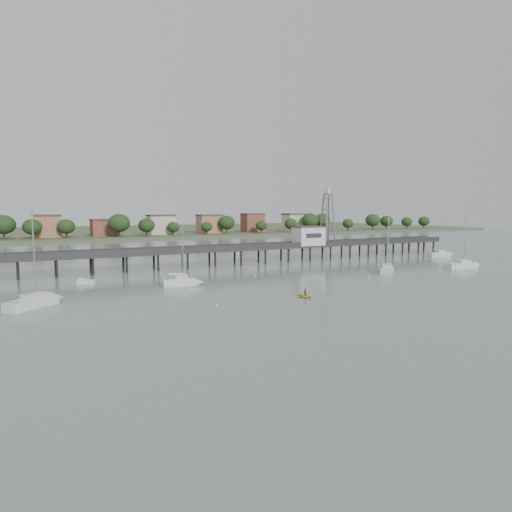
{
  "coord_description": "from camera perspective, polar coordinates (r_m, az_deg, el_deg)",
  "views": [
    {
      "loc": [
        -42.86,
        -36.87,
        13.49
      ],
      "look_at": [
        -0.9,
        42.0,
        4.0
      ],
      "focal_mm": 30.0,
      "sensor_mm": 36.0,
      "label": 1
    }
  ],
  "objects": [
    {
      "name": "mooring_buoys",
      "position": [
        89.44,
        11.83,
        -2.69
      ],
      "size": [
        61.38,
        23.69,
        0.39
      ],
      "color": "beige",
      "rests_on": "ground"
    },
    {
      "name": "lattice_tower",
      "position": [
        122.14,
        9.53,
        4.86
      ],
      "size": [
        3.2,
        3.2,
        15.5
      ],
      "color": "slate",
      "rests_on": "ground"
    },
    {
      "name": "pier",
      "position": [
        106.37,
        -4.13,
        0.82
      ],
      "size": [
        150.0,
        5.0,
        5.5
      ],
      "color": "#2D2823",
      "rests_on": "ground"
    },
    {
      "name": "pier_building",
      "position": [
        118.47,
        6.99,
        2.72
      ],
      "size": [
        8.4,
        5.4,
        5.3
      ],
      "color": "silver",
      "rests_on": "ground"
    },
    {
      "name": "sailboat_a",
      "position": [
        68.82,
        -26.6,
        -5.35
      ],
      "size": [
        8.24,
        7.48,
        14.24
      ],
      "rotation": [
        0.0,
        0.0,
        0.7
      ],
      "color": "silver",
      "rests_on": "ground"
    },
    {
      "name": "white_tender",
      "position": [
        85.28,
        -21.76,
        -3.22
      ],
      "size": [
        3.41,
        2.42,
        1.22
      ],
      "rotation": [
        0.0,
        0.0,
        -0.4
      ],
      "color": "silver",
      "rests_on": "ground"
    },
    {
      "name": "sailboat_b",
      "position": [
        78.42,
        -9.27,
        -3.44
      ],
      "size": [
        6.91,
        3.06,
        11.18
      ],
      "rotation": [
        0.0,
        0.0,
        -0.17
      ],
      "color": "silver",
      "rests_on": "ground"
    },
    {
      "name": "yellow_dinghy",
      "position": [
        67.49,
        6.55,
        -5.51
      ],
      "size": [
        2.01,
        0.83,
        2.73
      ],
      "primitive_type": "imported",
      "rotation": [
        0.0,
        0.0,
        0.14
      ],
      "color": "yellow",
      "rests_on": "ground"
    },
    {
      "name": "sailboat_c",
      "position": [
        98.29,
        17.14,
        -1.72
      ],
      "size": [
        7.46,
        6.6,
        12.85
      ],
      "rotation": [
        0.0,
        0.0,
        0.67
      ],
      "color": "silver",
      "rests_on": "ground"
    },
    {
      "name": "dinghy_occupant",
      "position": [
        67.49,
        6.55,
        -5.51
      ],
      "size": [
        0.49,
        1.18,
        0.28
      ],
      "primitive_type": "imported",
      "rotation": [
        0.0,
        0.0,
        3.2
      ],
      "color": "black",
      "rests_on": "ground"
    },
    {
      "name": "sailboat_d",
      "position": [
        113.36,
        26.37,
        -1.08
      ],
      "size": [
        9.65,
        3.73,
        15.43
      ],
      "rotation": [
        0.0,
        0.0,
        -0.11
      ],
      "color": "silver",
      "rests_on": "ground"
    },
    {
      "name": "sailboat_e",
      "position": [
        137.56,
        23.73,
        0.19
      ],
      "size": [
        7.95,
        3.58,
        12.73
      ],
      "rotation": [
        0.0,
        0.0,
        -0.18
      ],
      "color": "silver",
      "rests_on": "ground"
    },
    {
      "name": "far_shore",
      "position": [
        280.08,
        -19.14,
        3.16
      ],
      "size": [
        500.0,
        170.0,
        10.4
      ],
      "color": "#475133",
      "rests_on": "ground"
    },
    {
      "name": "ground_plane",
      "position": [
        58.12,
        20.87,
        -7.76
      ],
      "size": [
        500.0,
        500.0,
        0.0
      ],
      "primitive_type": "plane",
      "color": "slate",
      "rests_on": "ground"
    }
  ]
}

